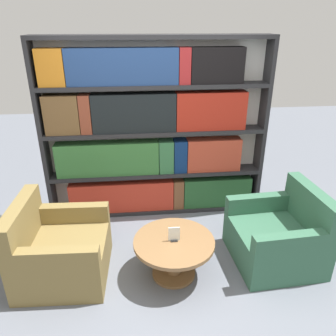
{
  "coord_description": "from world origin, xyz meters",
  "views": [
    {
      "loc": [
        -0.26,
        -2.58,
        2.46
      ],
      "look_at": [
        0.08,
        0.69,
        0.97
      ],
      "focal_mm": 35.0,
      "sensor_mm": 36.0,
      "label": 1
    }
  ],
  "objects": [
    {
      "name": "coffee_table",
      "position": [
        0.08,
        0.1,
        0.31
      ],
      "size": [
        0.83,
        0.83,
        0.43
      ],
      "color": "brown",
      "rests_on": "ground_plane"
    },
    {
      "name": "bookshelf",
      "position": [
        -0.04,
        1.44,
        1.13
      ],
      "size": [
        2.85,
        0.3,
        2.31
      ],
      "color": "silver",
      "rests_on": "ground_plane"
    },
    {
      "name": "ground_plane",
      "position": [
        0.0,
        0.0,
        0.0
      ],
      "size": [
        14.0,
        14.0,
        0.0
      ],
      "primitive_type": "plane",
      "color": "slate"
    },
    {
      "name": "armchair_right",
      "position": [
        1.25,
        0.24,
        0.29
      ],
      "size": [
        0.92,
        0.94,
        0.85
      ],
      "rotation": [
        0.0,
        0.0,
        -1.51
      ],
      "color": "#336047",
      "rests_on": "ground_plane"
    },
    {
      "name": "armchair_left",
      "position": [
        -1.09,
        0.23,
        0.29
      ],
      "size": [
        0.91,
        0.92,
        0.85
      ],
      "rotation": [
        0.0,
        0.0,
        1.53
      ],
      "color": "olive",
      "rests_on": "ground_plane"
    },
    {
      "name": "table_sign",
      "position": [
        0.08,
        0.1,
        0.5
      ],
      "size": [
        0.12,
        0.06,
        0.16
      ],
      "color": "black",
      "rests_on": "coffee_table"
    }
  ]
}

